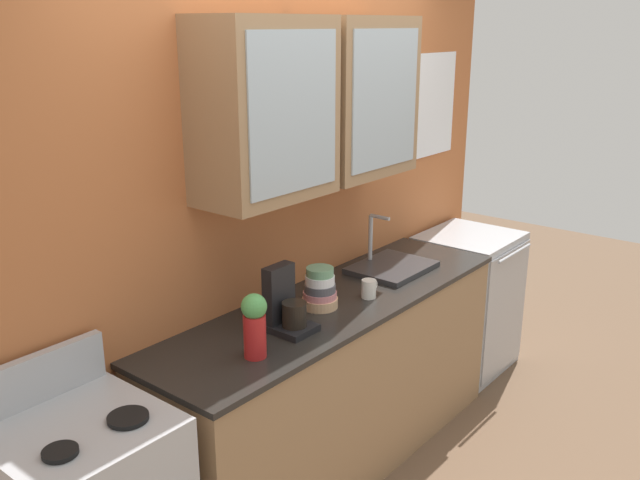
{
  "coord_description": "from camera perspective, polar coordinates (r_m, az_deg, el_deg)",
  "views": [
    {
      "loc": [
        -2.48,
        -1.9,
        2.21
      ],
      "look_at": [
        -0.13,
        0.0,
        1.26
      ],
      "focal_mm": 38.63,
      "sensor_mm": 36.0,
      "label": 1
    }
  ],
  "objects": [
    {
      "name": "sink_faucet",
      "position": [
        3.8,
        5.9,
        -2.16
      ],
      "size": [
        0.44,
        0.35,
        0.3
      ],
      "color": "#2D2D30",
      "rests_on": "counter"
    },
    {
      "name": "bowl_stack",
      "position": [
        3.27,
        -0.01,
        -4.13
      ],
      "size": [
        0.17,
        0.17,
        0.2
      ],
      "color": "#E0AD7F",
      "rests_on": "counter"
    },
    {
      "name": "dishwasher",
      "position": [
        4.66,
        12.04,
        -4.97
      ],
      "size": [
        0.6,
        0.59,
        0.92
      ],
      "color": "#ADAFB5",
      "rests_on": "ground_plane"
    },
    {
      "name": "ground_plane",
      "position": [
        3.82,
        1.25,
        -17.79
      ],
      "size": [
        10.0,
        10.0,
        0.0
      ],
      "primitive_type": "plane",
      "color": "brown"
    },
    {
      "name": "counter",
      "position": [
        3.58,
        1.3,
        -11.78
      ],
      "size": [
        2.17,
        0.6,
        0.92
      ],
      "color": "#93704C",
      "rests_on": "ground_plane"
    },
    {
      "name": "back_wall_unit",
      "position": [
        3.39,
        -2.52,
        5.29
      ],
      "size": [
        3.71,
        0.44,
        2.75
      ],
      "color": "#B76638",
      "rests_on": "ground_plane"
    },
    {
      "name": "vase",
      "position": [
        2.78,
        -5.45,
        -6.9
      ],
      "size": [
        0.1,
        0.1,
        0.27
      ],
      "color": "#B21E1E",
      "rests_on": "counter"
    },
    {
      "name": "coffee_maker",
      "position": [
        3.03,
        -2.85,
        -5.53
      ],
      "size": [
        0.17,
        0.2,
        0.29
      ],
      "color": "black",
      "rests_on": "counter"
    },
    {
      "name": "cup_near_sink",
      "position": [
        3.4,
        4.09,
        -4.04
      ],
      "size": [
        0.11,
        0.07,
        0.09
      ],
      "color": "silver",
      "rests_on": "counter"
    }
  ]
}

